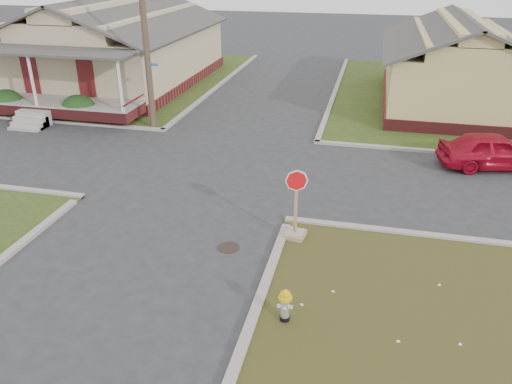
% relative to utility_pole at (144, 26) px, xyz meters
% --- Properties ---
extents(ground, '(120.00, 120.00, 0.00)m').
position_rel_utility_pole_xyz_m(ground, '(4.20, -8.90, -4.66)').
color(ground, '#2D2D30').
rests_on(ground, ground).
extents(verge_far_left, '(19.00, 19.00, 0.05)m').
position_rel_utility_pole_xyz_m(verge_far_left, '(-8.80, 9.10, -4.64)').
color(verge_far_left, '#2B4117').
rests_on(verge_far_left, ground).
extents(curbs, '(80.00, 40.00, 0.12)m').
position_rel_utility_pole_xyz_m(curbs, '(4.20, -3.90, -4.66)').
color(curbs, '#9E968E').
rests_on(curbs, ground).
extents(manhole, '(0.64, 0.64, 0.01)m').
position_rel_utility_pole_xyz_m(manhole, '(6.40, -9.40, -4.66)').
color(manhole, black).
rests_on(manhole, ground).
extents(corner_house, '(10.10, 15.50, 5.30)m').
position_rel_utility_pole_xyz_m(corner_house, '(-5.80, 7.78, -2.38)').
color(corner_house, maroon).
rests_on(corner_house, ground).
extents(side_house_yellow, '(7.60, 11.60, 4.70)m').
position_rel_utility_pole_xyz_m(side_house_yellow, '(14.20, 7.60, -2.47)').
color(side_house_yellow, maroon).
rests_on(side_house_yellow, ground).
extents(utility_pole, '(1.80, 0.28, 9.00)m').
position_rel_utility_pole_xyz_m(utility_pole, '(0.00, 0.00, 0.00)').
color(utility_pole, '#433027').
rests_on(utility_pole, ground).
extents(fire_hydrant, '(0.31, 0.31, 0.83)m').
position_rel_utility_pole_xyz_m(fire_hydrant, '(8.51, -12.12, -4.16)').
color(fire_hydrant, black).
rests_on(fire_hydrant, ground).
extents(stop_sign, '(0.61, 0.59, 2.13)m').
position_rel_utility_pole_xyz_m(stop_sign, '(8.14, -8.45, -4.15)').
color(stop_sign, '#A48059').
rests_on(stop_sign, ground).
extents(red_sedan, '(4.32, 2.47, 1.39)m').
position_rel_utility_pole_xyz_m(red_sedan, '(14.71, -1.44, -3.97)').
color(red_sedan, '#AB0C23').
rests_on(red_sedan, ground).
extents(hedge_left, '(1.59, 1.30, 1.21)m').
position_rel_utility_pole_xyz_m(hedge_left, '(-8.07, 0.25, -4.00)').
color(hedge_left, '#173C16').
rests_on(hedge_left, verge_far_left).
extents(hedge_right, '(1.58, 1.30, 1.21)m').
position_rel_utility_pole_xyz_m(hedge_right, '(-3.96, 0.18, -4.01)').
color(hedge_right, '#173C16').
rests_on(hedge_right, verge_far_left).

